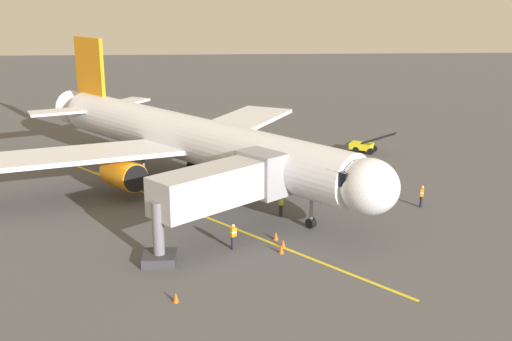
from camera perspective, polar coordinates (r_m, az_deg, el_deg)
ground_plane at (r=53.71m, az=-6.81°, el=-1.23°), size 220.00×220.00×0.00m
apron_lead_in_line at (r=47.51m, az=-6.31°, el=-3.55°), size 26.26×30.49×0.01m
airplane at (r=52.34m, az=-6.31°, el=2.87°), size 32.34×33.64×11.50m
jet_bridge at (r=40.70m, az=-2.51°, el=-1.28°), size 9.93×8.99×5.40m
ground_crew_marshaller at (r=49.09m, az=14.85°, el=-2.27°), size 0.36×0.46×1.71m
ground_crew_wing_walker at (r=39.95m, az=-2.09°, el=-6.00°), size 0.47×0.44×1.71m
ground_crew_loader at (r=45.65m, az=2.28°, el=-3.12°), size 0.32×0.44×1.71m
belt_loader_portside at (r=64.54m, az=9.83°, el=2.28°), size 4.58×3.29×2.32m
safety_cone_nose_left at (r=34.06m, az=-7.31°, el=-11.39°), size 0.32×0.32×0.55m
safety_cone_nose_right at (r=39.61m, az=2.32°, el=-7.16°), size 0.32×0.32×0.55m
safety_cone_wing_port at (r=41.64m, az=1.82°, el=-5.96°), size 0.32×0.32×0.55m
safety_cone_wing_starboard at (r=40.46m, az=2.49°, el=-6.65°), size 0.32×0.32×0.55m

